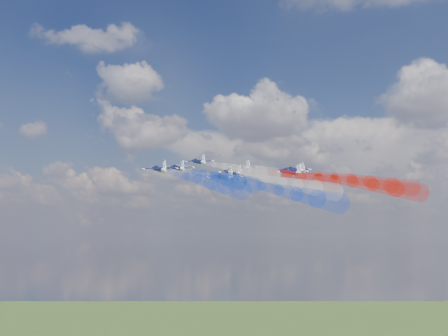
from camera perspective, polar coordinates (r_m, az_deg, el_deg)
The scene contains 16 objects.
jet_lead at distance 163.88m, azimuth -2.72°, elevation 0.67°, with size 9.01×11.26×3.00m, color black, non-canonical shape.
trail_lead at distance 141.48m, azimuth 1.18°, elevation -0.02°, with size 3.75×39.54×3.75m, color white, non-canonical shape.
jet_inner_left at distance 151.45m, azimuth -4.91°, elevation -0.00°, with size 9.01×11.26×3.00m, color black, non-canonical shape.
trail_inner_left at distance 128.69m, azimuth -1.01°, elevation -0.87°, with size 3.75×39.54×3.75m, color blue, non-canonical shape.
jet_inner_right at distance 158.93m, azimuth 1.89°, elevation 0.08°, with size 9.01×11.26×3.00m, color black, non-canonical shape.
trail_inner_right at distance 137.55m, azimuth 6.65°, elevation -0.73°, with size 3.75×39.54×3.75m, color red, non-canonical shape.
jet_outer_left at distance 134.93m, azimuth -6.83°, elevation -0.13°, with size 9.01×11.26×3.00m, color black, non-canonical shape.
trail_outer_left at distance 111.89m, azimuth -2.75°, elevation -1.16°, with size 3.75×39.54×3.75m, color blue, non-canonical shape.
jet_center_third at distance 144.14m, azimuth 0.95°, elevation -0.47°, with size 9.01×11.26×3.00m, color black, non-canonical shape.
trail_center_third at distance 122.62m, azimuth 6.12°, elevation -1.47°, with size 3.75×39.54×3.75m, color white, non-canonical shape.
jet_outer_right at distance 151.76m, azimuth 7.46°, elevation -0.24°, with size 9.01×11.26×3.00m, color black, non-canonical shape.
trail_outer_right at distance 131.82m, azimuth 13.33°, elevation -1.12°, with size 3.75×39.54×3.75m, color red, non-canonical shape.
jet_rear_left at distance 127.97m, azimuth -0.06°, elevation -1.02°, with size 9.01×11.26×3.00m, color black, non-canonical shape.
trail_rear_left at distance 106.32m, azimuth 5.70°, elevation -2.28°, with size 3.75×39.54×3.75m, color blue, non-canonical shape.
jet_rear_right at distance 140.16m, azimuth 7.03°, elevation -0.44°, with size 9.01×11.26×3.00m, color black, non-canonical shape.
trail_rear_right at distance 120.18m, azimuth 13.40°, elevation -1.44°, with size 3.75×39.54×3.75m, color red, non-canonical shape.
Camera 1 is at (96.17, -117.25, 121.94)m, focal length 43.41 mm.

